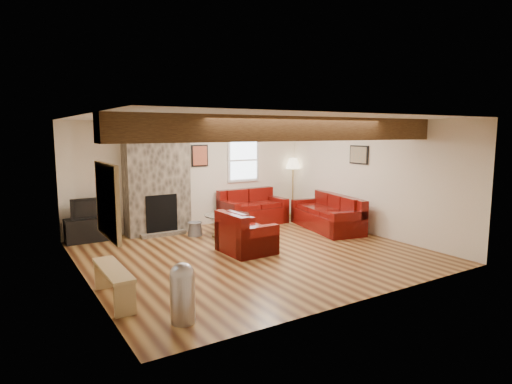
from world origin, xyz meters
TOP-DOWN VIEW (x-y plane):
  - room at (0.00, 0.00)m, footprint 8.00×8.00m
  - oak_beam at (0.00, -1.25)m, footprint 6.00×0.36m
  - chimney_breast at (-1.00, 2.49)m, footprint 1.40×0.67m
  - back_window at (1.35, 2.71)m, footprint 0.90×0.08m
  - hatch_window at (-2.96, -1.50)m, footprint 0.08×1.00m
  - ceiling_dome at (0.90, 0.90)m, footprint 0.40×0.40m
  - artwork_back at (0.15, 2.71)m, footprint 0.42×0.06m
  - artwork_right at (2.96, 0.30)m, footprint 0.06×0.55m
  - sofa_three at (2.48, 0.79)m, footprint 1.23×2.18m
  - loveseat at (1.34, 2.23)m, footprint 1.59×0.93m
  - armchair_red at (-0.10, 0.10)m, footprint 0.88×0.99m
  - coffee_table at (0.18, 1.42)m, footprint 0.99×0.99m
  - tv_cabinet at (-2.45, 2.53)m, footprint 0.98×0.39m
  - television at (-2.45, 2.53)m, footprint 0.75×0.10m
  - floor_lamp at (2.80, 2.54)m, footprint 0.40×0.40m
  - pine_bench at (-2.83, -1.00)m, footprint 0.28×1.22m
  - pedal_bin at (-2.29, -2.10)m, footprint 0.35×0.35m
  - coal_bucket at (-0.40, 1.82)m, footprint 0.33×0.33m

SIDE VIEW (x-z plane):
  - coal_bucket at x=-0.40m, z-range 0.00..0.31m
  - pine_bench at x=-2.83m, z-range 0.00..0.46m
  - coffee_table at x=0.18m, z-range -0.02..0.50m
  - tv_cabinet at x=-2.45m, z-range 0.00..0.49m
  - pedal_bin at x=-2.29m, z-range 0.00..0.74m
  - armchair_red at x=-0.10m, z-range 0.00..0.78m
  - sofa_three at x=2.48m, z-range 0.00..0.79m
  - loveseat at x=1.34m, z-range 0.00..0.84m
  - television at x=-2.45m, z-range 0.49..0.92m
  - chimney_breast at x=-1.00m, z-range -0.03..2.47m
  - room at x=0.00m, z-range -2.75..5.25m
  - floor_lamp at x=2.80m, z-range 0.56..2.12m
  - hatch_window at x=-2.96m, z-range 1.00..1.90m
  - back_window at x=1.35m, z-range 1.00..2.10m
  - artwork_back at x=0.15m, z-range 1.44..1.96m
  - artwork_right at x=2.96m, z-range 1.54..1.96m
  - oak_beam at x=0.00m, z-range 2.12..2.50m
  - ceiling_dome at x=0.90m, z-range 2.35..2.53m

